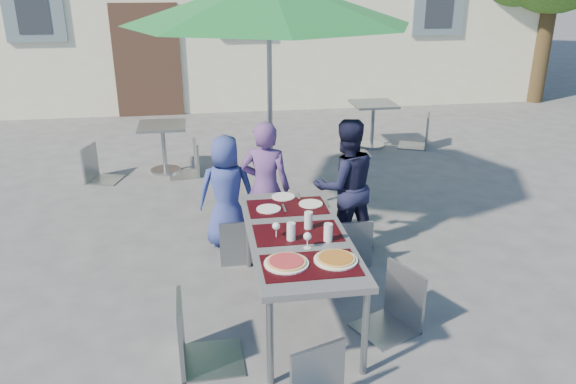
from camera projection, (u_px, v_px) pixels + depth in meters
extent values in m
plane|color=#4B4B4E|center=(328.00, 306.00, 4.94)|extent=(90.00, 90.00, 0.00)
cube|color=#432B20|center=(147.00, 61.00, 11.11)|extent=(1.30, 0.06, 2.20)
cube|color=slate|center=(32.00, 3.00, 10.42)|extent=(1.10, 0.06, 1.40)
cube|color=#262B33|center=(32.00, 3.00, 10.40)|extent=(0.60, 0.04, 1.10)
cube|color=slate|center=(247.00, 2.00, 11.00)|extent=(1.10, 0.06, 1.40)
cube|color=#262B33|center=(247.00, 2.00, 10.98)|extent=(0.60, 0.04, 1.10)
cube|color=slate|center=(440.00, 0.00, 11.58)|extent=(1.10, 0.06, 1.40)
cube|color=#262B33|center=(440.00, 0.00, 11.56)|extent=(0.60, 0.04, 1.10)
cylinder|color=#42321C|center=(544.00, 38.00, 12.27)|extent=(0.36, 0.36, 2.80)
cube|color=#424146|center=(297.00, 236.00, 4.59)|extent=(0.80, 1.85, 0.05)
cylinder|color=gray|center=(270.00, 342.00, 3.88)|extent=(0.05, 0.05, 0.70)
cylinder|color=gray|center=(365.00, 333.00, 3.98)|extent=(0.05, 0.05, 0.70)
cylinder|color=gray|center=(248.00, 235.00, 5.47)|extent=(0.05, 0.05, 0.70)
cylinder|color=gray|center=(316.00, 230.00, 5.57)|extent=(0.05, 0.05, 0.70)
cube|color=black|center=(310.00, 265.00, 4.07)|extent=(0.70, 0.42, 0.01)
cube|color=black|center=(297.00, 233.00, 4.58)|extent=(0.70, 0.42, 0.01)
cube|color=black|center=(287.00, 207.00, 5.08)|extent=(0.70, 0.42, 0.01)
cylinder|color=white|center=(286.00, 263.00, 4.08)|extent=(0.33, 0.33, 0.01)
cylinder|color=tan|center=(286.00, 262.00, 4.08)|extent=(0.29, 0.29, 0.01)
cylinder|color=maroon|center=(286.00, 261.00, 4.08)|extent=(0.25, 0.25, 0.01)
cylinder|color=white|center=(336.00, 260.00, 4.13)|extent=(0.33, 0.33, 0.01)
cylinder|color=tan|center=(336.00, 258.00, 4.13)|extent=(0.29, 0.29, 0.01)
cylinder|color=#903209|center=(336.00, 257.00, 4.13)|extent=(0.25, 0.25, 0.01)
cylinder|color=silver|center=(291.00, 232.00, 4.43)|extent=(0.07, 0.07, 0.15)
cylinder|color=silver|center=(308.00, 220.00, 4.63)|extent=(0.07, 0.07, 0.15)
cylinder|color=silver|center=(328.00, 233.00, 4.42)|extent=(0.07, 0.07, 0.15)
cylinder|color=silver|center=(276.00, 237.00, 4.51)|extent=(0.06, 0.06, 0.00)
cylinder|color=silver|center=(276.00, 233.00, 4.49)|extent=(0.01, 0.01, 0.08)
sphere|color=silver|center=(276.00, 226.00, 4.47)|extent=(0.06, 0.06, 0.06)
cylinder|color=silver|center=(307.00, 248.00, 4.33)|extent=(0.06, 0.06, 0.00)
cylinder|color=silver|center=(307.00, 243.00, 4.32)|extent=(0.01, 0.01, 0.08)
sphere|color=silver|center=(307.00, 236.00, 4.30)|extent=(0.06, 0.06, 0.06)
cylinder|color=white|center=(269.00, 209.00, 5.03)|extent=(0.22, 0.22, 0.01)
cube|color=#ADAFB5|center=(284.00, 208.00, 5.05)|extent=(0.02, 0.18, 0.00)
cylinder|color=white|center=(311.00, 204.00, 5.14)|extent=(0.22, 0.22, 0.01)
cube|color=#ADAFB5|center=(326.00, 203.00, 5.16)|extent=(0.02, 0.18, 0.00)
cylinder|color=white|center=(283.00, 197.00, 5.30)|extent=(0.22, 0.22, 0.01)
cube|color=#ADAFB5|center=(298.00, 196.00, 5.32)|extent=(0.02, 0.18, 0.00)
imported|color=#33418E|center=(227.00, 192.00, 5.86)|extent=(0.59, 0.38, 1.20)
imported|color=#603D7D|center=(266.00, 188.00, 5.69)|extent=(0.59, 0.47, 1.39)
imported|color=#171832|center=(345.00, 186.00, 5.73)|extent=(0.73, 0.49, 1.41)
cube|color=gray|center=(238.00, 219.00, 5.64)|extent=(0.40, 0.40, 0.03)
cube|color=gray|center=(238.00, 205.00, 5.39)|extent=(0.39, 0.03, 0.47)
cylinder|color=gray|center=(254.00, 230.00, 5.90)|extent=(0.02, 0.02, 0.41)
cylinder|color=gray|center=(221.00, 232.00, 5.86)|extent=(0.02, 0.02, 0.41)
cylinder|color=gray|center=(257.00, 245.00, 5.59)|extent=(0.02, 0.02, 0.41)
cylinder|color=gray|center=(223.00, 247.00, 5.54)|extent=(0.02, 0.02, 0.41)
cube|color=gray|center=(297.00, 222.00, 5.61)|extent=(0.44, 0.44, 0.03)
cube|color=gray|center=(297.00, 208.00, 5.35)|extent=(0.39, 0.09, 0.46)
cylinder|color=gray|center=(312.00, 233.00, 5.84)|extent=(0.02, 0.02, 0.41)
cylinder|color=gray|center=(280.00, 234.00, 5.84)|extent=(0.02, 0.02, 0.41)
cylinder|color=gray|center=(314.00, 248.00, 5.53)|extent=(0.02, 0.02, 0.41)
cylinder|color=gray|center=(280.00, 248.00, 5.53)|extent=(0.02, 0.02, 0.41)
cube|color=gray|center=(348.00, 219.00, 5.60)|extent=(0.41, 0.41, 0.03)
cube|color=gray|center=(354.00, 204.00, 5.33)|extent=(0.41, 0.03, 0.49)
cylinder|color=gray|center=(359.00, 231.00, 5.87)|extent=(0.02, 0.02, 0.43)
cylinder|color=gray|center=(326.00, 233.00, 5.82)|extent=(0.02, 0.02, 0.43)
cylinder|color=gray|center=(369.00, 246.00, 5.54)|extent=(0.02, 0.02, 0.43)
cylinder|color=gray|center=(334.00, 249.00, 5.49)|extent=(0.02, 0.02, 0.43)
cube|color=gray|center=(210.00, 305.00, 4.06)|extent=(0.47, 0.47, 0.03)
cube|color=gray|center=(176.00, 275.00, 3.93)|extent=(0.04, 0.46, 0.54)
cylinder|color=gray|center=(240.00, 347.00, 4.01)|extent=(0.02, 0.02, 0.48)
cylinder|color=gray|center=(235.00, 317.00, 4.36)|extent=(0.02, 0.02, 0.48)
cylinder|color=gray|center=(185.00, 354.00, 3.94)|extent=(0.02, 0.02, 0.48)
cylinder|color=gray|center=(184.00, 322.00, 4.30)|extent=(0.02, 0.02, 0.48)
cube|color=gray|center=(388.00, 281.00, 4.44)|extent=(0.57, 0.57, 0.03)
cube|color=gray|center=(409.00, 245.00, 4.45)|extent=(0.20, 0.41, 0.51)
cylinder|color=gray|center=(354.00, 303.00, 4.57)|extent=(0.02, 0.02, 0.45)
cylinder|color=gray|center=(384.00, 325.00, 4.29)|extent=(0.02, 0.02, 0.45)
cylinder|color=gray|center=(387.00, 290.00, 4.76)|extent=(0.02, 0.02, 0.45)
cylinder|color=gray|center=(419.00, 310.00, 4.47)|extent=(0.02, 0.02, 0.45)
cube|color=gray|center=(334.00, 370.00, 3.48)|extent=(0.52, 0.52, 0.03)
cube|color=gray|center=(319.00, 322.00, 3.55)|extent=(0.39, 0.16, 0.48)
cylinder|color=gray|center=(341.00, 374.00, 3.78)|extent=(0.02, 0.02, 0.42)
cylinder|color=#ADAFB5|center=(271.00, 211.00, 6.76)|extent=(0.50, 0.50, 0.11)
cylinder|color=gray|center=(270.00, 113.00, 6.32)|extent=(0.06, 0.06, 2.52)
cone|color=#19722E|center=(269.00, 0.00, 5.88)|extent=(3.12, 3.12, 0.49)
cylinder|color=#ADAFB5|center=(166.00, 170.00, 8.26)|extent=(0.44, 0.44, 0.04)
cylinder|color=gray|center=(164.00, 150.00, 8.14)|extent=(0.06, 0.06, 0.67)
cube|color=gray|center=(162.00, 126.00, 8.01)|extent=(0.67, 0.67, 0.04)
cube|color=gray|center=(102.00, 149.00, 7.76)|extent=(0.53, 0.53, 0.03)
cube|color=gray|center=(86.00, 131.00, 7.69)|extent=(0.15, 0.41, 0.50)
cylinder|color=gray|center=(111.00, 170.00, 7.65)|extent=(0.02, 0.02, 0.44)
cylinder|color=gray|center=(122.00, 162.00, 7.99)|extent=(0.02, 0.02, 0.44)
cylinder|color=gray|center=(86.00, 169.00, 7.70)|extent=(0.02, 0.02, 0.44)
cylinder|color=gray|center=(97.00, 161.00, 8.03)|extent=(0.02, 0.02, 0.44)
cube|color=#939A9E|center=(181.00, 145.00, 7.96)|extent=(0.47, 0.47, 0.03)
cube|color=#939A9E|center=(194.00, 127.00, 7.92)|extent=(0.08, 0.42, 0.50)
cylinder|color=#939A9E|center=(169.00, 158.00, 8.16)|extent=(0.02, 0.02, 0.44)
cylinder|color=#939A9E|center=(171.00, 166.00, 7.84)|extent=(0.02, 0.02, 0.44)
cylinder|color=#939A9E|center=(194.00, 156.00, 8.25)|extent=(0.02, 0.02, 0.44)
cylinder|color=#939A9E|center=(197.00, 163.00, 7.93)|extent=(0.02, 0.02, 0.44)
cylinder|color=#ADAFB5|center=(371.00, 145.00, 9.47)|extent=(0.44, 0.44, 0.04)
cylinder|color=gray|center=(372.00, 126.00, 9.35)|extent=(0.06, 0.06, 0.69)
cube|color=gray|center=(374.00, 104.00, 9.21)|extent=(0.69, 0.69, 0.04)
cube|color=gray|center=(357.00, 126.00, 8.88)|extent=(0.45, 0.45, 0.03)
cube|color=gray|center=(345.00, 110.00, 8.76)|extent=(0.04, 0.44, 0.52)
cylinder|color=gray|center=(371.00, 144.00, 8.82)|extent=(0.02, 0.02, 0.46)
cylinder|color=gray|center=(365.00, 137.00, 9.16)|extent=(0.02, 0.02, 0.46)
cylinder|color=gray|center=(348.00, 144.00, 8.78)|extent=(0.02, 0.02, 0.46)
cylinder|color=gray|center=(342.00, 138.00, 9.12)|extent=(0.02, 0.02, 0.46)
cube|color=gray|center=(415.00, 117.00, 9.30)|extent=(0.61, 0.61, 0.03)
cube|color=gray|center=(430.00, 102.00, 9.14)|extent=(0.22, 0.44, 0.55)
cylinder|color=gray|center=(402.00, 128.00, 9.61)|extent=(0.02, 0.02, 0.49)
cylinder|color=gray|center=(401.00, 134.00, 9.26)|extent=(0.02, 0.02, 0.49)
cylinder|color=gray|center=(426.00, 130.00, 9.52)|extent=(0.02, 0.02, 0.49)
cylinder|color=gray|center=(425.00, 136.00, 9.16)|extent=(0.02, 0.02, 0.49)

